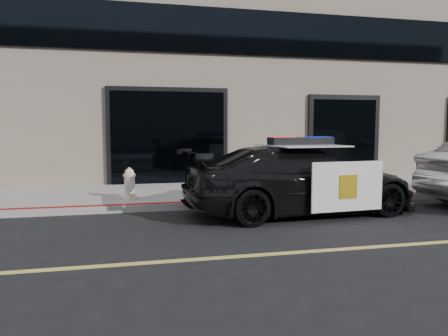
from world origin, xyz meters
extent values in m
plane|color=black|center=(0.00, 0.00, 0.00)|extent=(120.00, 120.00, 0.00)
cube|color=gray|center=(0.00, 5.25, 0.07)|extent=(60.00, 3.50, 0.15)
cube|color=#756856|center=(0.00, 10.50, 6.00)|extent=(60.00, 7.00, 12.00)
imported|color=black|center=(1.18, 2.58, 0.69)|extent=(2.59, 5.01, 1.38)
cube|color=white|center=(1.71, 1.63, 0.67)|extent=(1.47, 0.14, 0.92)
cube|color=white|center=(1.57, 3.60, 0.67)|extent=(1.47, 0.14, 0.92)
cube|color=white|center=(1.18, 2.58, 1.39)|extent=(1.49, 1.74, 0.02)
cube|color=gold|center=(1.71, 1.60, 0.67)|extent=(0.37, 0.04, 0.44)
cube|color=black|center=(1.18, 2.58, 1.47)|extent=(1.34, 0.43, 0.16)
cube|color=red|center=(0.78, 2.55, 1.48)|extent=(0.48, 0.33, 0.15)
cube|color=#0C19CC|center=(1.58, 2.61, 1.48)|extent=(0.48, 0.33, 0.15)
cylinder|color=beige|center=(-2.16, 4.25, 0.19)|extent=(0.32, 0.32, 0.07)
cylinder|color=beige|center=(-2.16, 4.25, 0.45)|extent=(0.23, 0.23, 0.45)
cylinder|color=beige|center=(-2.16, 4.25, 0.69)|extent=(0.28, 0.28, 0.05)
sphere|color=beige|center=(-2.16, 4.25, 0.74)|extent=(0.21, 0.21, 0.21)
cylinder|color=beige|center=(-2.16, 4.25, 0.83)|extent=(0.06, 0.06, 0.06)
cylinder|color=beige|center=(-2.16, 4.40, 0.51)|extent=(0.12, 0.11, 0.12)
cylinder|color=beige|center=(-2.16, 4.10, 0.51)|extent=(0.12, 0.11, 0.12)
cylinder|color=beige|center=(-2.16, 4.07, 0.45)|extent=(0.15, 0.13, 0.15)
camera|label=1|loc=(-2.32, -5.57, 1.75)|focal=35.00mm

